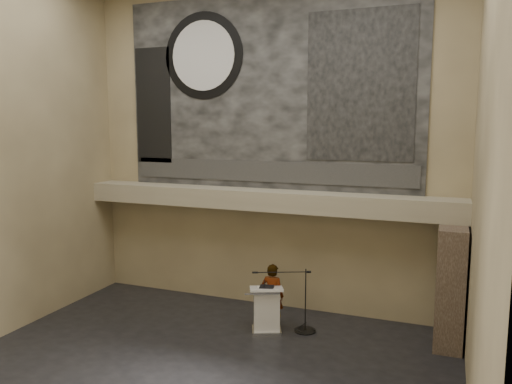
% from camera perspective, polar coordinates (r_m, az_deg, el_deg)
% --- Properties ---
extents(floor, '(10.00, 10.00, 0.00)m').
position_cam_1_polar(floor, '(10.68, -6.60, -19.59)').
color(floor, black).
rests_on(floor, ground).
extents(wall_back, '(10.00, 0.02, 8.50)m').
position_cam_1_polar(wall_back, '(13.16, 1.27, 4.98)').
color(wall_back, '#7F7050').
rests_on(wall_back, floor).
extents(wall_front, '(10.00, 0.02, 8.50)m').
position_cam_1_polar(wall_front, '(6.28, -24.49, 1.01)').
color(wall_front, '#7F7050').
rests_on(wall_front, floor).
extents(wall_right, '(0.02, 8.00, 8.50)m').
position_cam_1_polar(wall_right, '(8.39, 24.70, 2.57)').
color(wall_right, '#7F7050').
rests_on(wall_right, floor).
extents(soffit, '(10.00, 0.80, 0.50)m').
position_cam_1_polar(soffit, '(12.92, 0.64, -0.87)').
color(soffit, gray).
rests_on(soffit, wall_back).
extents(sprinkler_left, '(0.04, 0.04, 0.06)m').
position_cam_1_polar(sprinkler_left, '(13.56, -5.78, -1.69)').
color(sprinkler_left, '#B2893D').
rests_on(sprinkler_left, soffit).
extents(sprinkler_right, '(0.04, 0.04, 0.06)m').
position_cam_1_polar(sprinkler_right, '(12.39, 8.82, -2.66)').
color(sprinkler_right, '#B2893D').
rests_on(sprinkler_right, soffit).
extents(banner, '(8.00, 0.05, 5.00)m').
position_cam_1_polar(banner, '(13.13, 1.24, 11.31)').
color(banner, black).
rests_on(banner, wall_back).
extents(banner_text_strip, '(7.76, 0.02, 0.55)m').
position_cam_1_polar(banner_text_strip, '(13.14, 1.15, 2.36)').
color(banner_text_strip, '#2A2A2A').
rests_on(banner_text_strip, banner).
extents(banner_clock_rim, '(2.30, 0.02, 2.30)m').
position_cam_1_polar(banner_clock_rim, '(13.91, -6.05, 15.22)').
color(banner_clock_rim, black).
rests_on(banner_clock_rim, banner).
extents(banner_clock_face, '(1.84, 0.02, 1.84)m').
position_cam_1_polar(banner_clock_face, '(13.89, -6.09, 15.23)').
color(banner_clock_face, silver).
rests_on(banner_clock_face, banner).
extents(banner_building_print, '(2.60, 0.02, 3.60)m').
position_cam_1_polar(banner_building_print, '(12.49, 11.81, 11.78)').
color(banner_building_print, black).
rests_on(banner_building_print, banner).
extents(banner_brick_print, '(1.10, 0.02, 3.20)m').
position_cam_1_polar(banner_brick_print, '(14.60, -11.65, 9.63)').
color(banner_brick_print, black).
rests_on(banner_brick_print, banner).
extents(stone_pier, '(0.60, 1.40, 2.70)m').
position_cam_1_polar(stone_pier, '(12.05, 21.33, -9.90)').
color(stone_pier, '#3E3026').
rests_on(stone_pier, floor).
extents(lectern, '(0.92, 0.80, 1.14)m').
position_cam_1_polar(lectern, '(12.08, 1.21, -13.30)').
color(lectern, silver).
rests_on(lectern, floor).
extents(binder, '(0.38, 0.32, 0.04)m').
position_cam_1_polar(binder, '(11.86, 1.24, -10.81)').
color(binder, black).
rests_on(binder, lectern).
extents(papers, '(0.30, 0.34, 0.00)m').
position_cam_1_polar(papers, '(11.87, 0.69, -10.87)').
color(papers, silver).
rests_on(papers, lectern).
extents(speaker_person, '(0.59, 0.41, 1.57)m').
position_cam_1_polar(speaker_person, '(12.31, 1.89, -11.73)').
color(speaker_person, white).
rests_on(speaker_person, floor).
extents(mic_stand, '(1.42, 0.77, 1.53)m').
position_cam_1_polar(mic_stand, '(12.30, 5.42, -14.55)').
color(mic_stand, black).
rests_on(mic_stand, floor).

